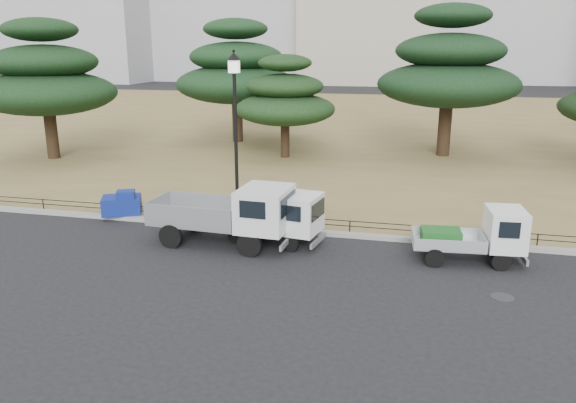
% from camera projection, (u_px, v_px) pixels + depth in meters
% --- Properties ---
extents(ground, '(220.00, 220.00, 0.00)m').
position_uv_depth(ground, '(273.00, 259.00, 17.15)').
color(ground, black).
extents(lawn, '(120.00, 56.00, 0.15)m').
position_uv_depth(lawn, '(369.00, 124.00, 45.80)').
color(lawn, olive).
rests_on(lawn, ground).
extents(curb, '(120.00, 0.25, 0.16)m').
position_uv_depth(curb, '(292.00, 231.00, 19.57)').
color(curb, gray).
rests_on(curb, ground).
extents(truck_large, '(4.69, 2.09, 2.00)m').
position_uv_depth(truck_large, '(229.00, 212.00, 18.16)').
color(truck_large, black).
rests_on(truck_large, ground).
extents(truck_kei_front, '(3.42, 1.86, 1.72)m').
position_uv_depth(truck_kei_front, '(279.00, 218.00, 18.37)').
color(truck_kei_front, black).
rests_on(truck_kei_front, ground).
extents(truck_kei_rear, '(3.31, 1.64, 1.68)m').
position_uv_depth(truck_kei_rear, '(477.00, 235.00, 16.77)').
color(truck_kei_rear, black).
rests_on(truck_kei_rear, ground).
extents(street_lamp, '(0.53, 0.53, 5.94)m').
position_uv_depth(street_lamp, '(235.00, 110.00, 19.21)').
color(street_lamp, black).
rests_on(street_lamp, lawn).
extents(pipe_fence, '(38.00, 0.04, 0.40)m').
position_uv_depth(pipe_fence, '(293.00, 220.00, 19.61)').
color(pipe_fence, black).
rests_on(pipe_fence, lawn).
extents(tarp_pile, '(1.71, 1.52, 0.94)m').
position_uv_depth(tarp_pile, '(122.00, 204.00, 21.21)').
color(tarp_pile, navy).
rests_on(tarp_pile, lawn).
extents(manhole, '(0.60, 0.60, 0.01)m').
position_uv_depth(manhole, '(503.00, 297.00, 14.58)').
color(manhole, '#2D2D30').
rests_on(manhole, ground).
extents(pine_west_far, '(7.53, 7.53, 7.60)m').
position_uv_depth(pine_west_far, '(45.00, 79.00, 30.61)').
color(pine_west_far, black).
rests_on(pine_west_far, lawn).
extents(pine_west_near, '(7.82, 7.82, 7.82)m').
position_uv_depth(pine_west_near, '(236.00, 72.00, 36.09)').
color(pine_west_near, black).
rests_on(pine_west_near, lawn).
extents(pine_center_left, '(5.61, 5.61, 5.71)m').
position_uv_depth(pine_center_left, '(285.00, 99.00, 31.14)').
color(pine_center_left, black).
rests_on(pine_center_left, lawn).
extents(pine_center_right, '(7.91, 7.91, 8.39)m').
position_uv_depth(pine_center_right, '(449.00, 69.00, 31.25)').
color(pine_center_right, black).
rests_on(pine_center_right, lawn).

